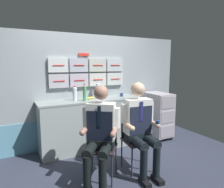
{
  "coord_description": "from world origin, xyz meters",
  "views": [
    {
      "loc": [
        -1.38,
        -2.35,
        1.58
      ],
      "look_at": [
        -0.04,
        0.25,
        1.14
      ],
      "focal_mm": 32.24,
      "sensor_mm": 36.0,
      "label": 1
    }
  ],
  "objects_px": {
    "folding_chair_right": "(135,134)",
    "water_bottle_short": "(85,93)",
    "crew_member_left": "(100,130)",
    "folding_chair_left": "(103,140)",
    "service_trolley": "(158,114)",
    "snack_banana": "(91,98)",
    "espresso_cup_small": "(104,96)",
    "crew_member_right": "(140,123)"
  },
  "relations": [
    {
      "from": "crew_member_left",
      "to": "folding_chair_right",
      "type": "distance_m",
      "value": 0.68
    },
    {
      "from": "water_bottle_short",
      "to": "folding_chair_right",
      "type": "bearing_deg",
      "value": -61.01
    },
    {
      "from": "crew_member_left",
      "to": "crew_member_right",
      "type": "height_order",
      "value": "crew_member_right"
    },
    {
      "from": "folding_chair_right",
      "to": "crew_member_right",
      "type": "height_order",
      "value": "crew_member_right"
    },
    {
      "from": "water_bottle_short",
      "to": "crew_member_right",
      "type": "bearing_deg",
      "value": -65.59
    },
    {
      "from": "water_bottle_short",
      "to": "snack_banana",
      "type": "height_order",
      "value": "water_bottle_short"
    },
    {
      "from": "folding_chair_left",
      "to": "crew_member_right",
      "type": "relative_size",
      "value": 0.65
    },
    {
      "from": "crew_member_left",
      "to": "espresso_cup_small",
      "type": "relative_size",
      "value": 14.97
    },
    {
      "from": "service_trolley",
      "to": "water_bottle_short",
      "type": "bearing_deg",
      "value": 178.45
    },
    {
      "from": "folding_chair_right",
      "to": "snack_banana",
      "type": "distance_m",
      "value": 1.15
    },
    {
      "from": "folding_chair_left",
      "to": "snack_banana",
      "type": "relative_size",
      "value": 4.95
    },
    {
      "from": "crew_member_right",
      "to": "snack_banana",
      "type": "xyz_separation_m",
      "value": [
        -0.29,
        1.18,
        0.22
      ]
    },
    {
      "from": "crew_member_left",
      "to": "service_trolley",
      "type": "bearing_deg",
      "value": 28.44
    },
    {
      "from": "folding_chair_right",
      "to": "service_trolley",
      "type": "bearing_deg",
      "value": 36.16
    },
    {
      "from": "service_trolley",
      "to": "snack_banana",
      "type": "height_order",
      "value": "snack_banana"
    },
    {
      "from": "folding_chair_right",
      "to": "water_bottle_short",
      "type": "xyz_separation_m",
      "value": [
        -0.49,
        0.88,
        0.55
      ]
    },
    {
      "from": "crew_member_left",
      "to": "snack_banana",
      "type": "relative_size",
      "value": 7.58
    },
    {
      "from": "crew_member_right",
      "to": "espresso_cup_small",
      "type": "relative_size",
      "value": 15.13
    },
    {
      "from": "service_trolley",
      "to": "folding_chair_right",
      "type": "bearing_deg",
      "value": -143.84
    },
    {
      "from": "folding_chair_left",
      "to": "crew_member_right",
      "type": "bearing_deg",
      "value": -16.02
    },
    {
      "from": "water_bottle_short",
      "to": "service_trolley",
      "type": "bearing_deg",
      "value": -1.55
    },
    {
      "from": "espresso_cup_small",
      "to": "service_trolley",
      "type": "bearing_deg",
      "value": -8.3
    },
    {
      "from": "folding_chair_left",
      "to": "crew_member_left",
      "type": "distance_m",
      "value": 0.25
    },
    {
      "from": "folding_chair_left",
      "to": "crew_member_left",
      "type": "xyz_separation_m",
      "value": [
        -0.09,
        -0.13,
        0.2
      ]
    },
    {
      "from": "crew_member_left",
      "to": "folding_chair_right",
      "type": "bearing_deg",
      "value": 11.53
    },
    {
      "from": "espresso_cup_small",
      "to": "snack_banana",
      "type": "xyz_separation_m",
      "value": [
        -0.26,
        0.02,
        -0.03
      ]
    },
    {
      "from": "folding_chair_left",
      "to": "espresso_cup_small",
      "type": "xyz_separation_m",
      "value": [
        0.5,
        1.01,
        0.45
      ]
    },
    {
      "from": "folding_chair_right",
      "to": "snack_banana",
      "type": "bearing_deg",
      "value": 106.91
    },
    {
      "from": "folding_chair_right",
      "to": "water_bottle_short",
      "type": "relative_size",
      "value": 2.83
    },
    {
      "from": "service_trolley",
      "to": "snack_banana",
      "type": "xyz_separation_m",
      "value": [
        -1.45,
        0.19,
        0.44
      ]
    },
    {
      "from": "service_trolley",
      "to": "espresso_cup_small",
      "type": "xyz_separation_m",
      "value": [
        -1.19,
        0.17,
        0.46
      ]
    },
    {
      "from": "water_bottle_short",
      "to": "folding_chair_left",
      "type": "bearing_deg",
      "value": -93.77
    },
    {
      "from": "crew_member_left",
      "to": "snack_banana",
      "type": "height_order",
      "value": "crew_member_left"
    },
    {
      "from": "folding_chair_left",
      "to": "crew_member_right",
      "type": "height_order",
      "value": "crew_member_right"
    },
    {
      "from": "folding_chair_left",
      "to": "espresso_cup_small",
      "type": "bearing_deg",
      "value": 63.86
    },
    {
      "from": "service_trolley",
      "to": "crew_member_left",
      "type": "bearing_deg",
      "value": -151.56
    },
    {
      "from": "service_trolley",
      "to": "crew_member_right",
      "type": "xyz_separation_m",
      "value": [
        -1.16,
        -0.99,
        0.22
      ]
    },
    {
      "from": "crew_member_left",
      "to": "folding_chair_left",
      "type": "bearing_deg",
      "value": 53.06
    },
    {
      "from": "crew_member_left",
      "to": "folding_chair_right",
      "type": "relative_size",
      "value": 1.53
    },
    {
      "from": "folding_chair_right",
      "to": "crew_member_right",
      "type": "bearing_deg",
      "value": -96.37
    },
    {
      "from": "folding_chair_left",
      "to": "water_bottle_short",
      "type": "bearing_deg",
      "value": 86.23
    },
    {
      "from": "folding_chair_right",
      "to": "espresso_cup_small",
      "type": "xyz_separation_m",
      "value": [
        -0.05,
        1.01,
        0.45
      ]
    }
  ]
}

